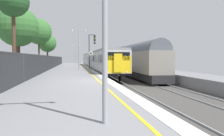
{
  "coord_description": "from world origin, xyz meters",
  "views": [
    {
      "loc": [
        -2.12,
        -15.17,
        1.64
      ],
      "look_at": [
        1.66,
        5.52,
        0.65
      ],
      "focal_mm": 34.04,
      "sensor_mm": 36.0,
      "label": 1
    }
  ],
  "objects_px": {
    "commuter_train_at_platform": "(96,60)",
    "background_tree_centre": "(38,33)",
    "speed_limit_sign": "(91,58)",
    "signal_gantry": "(91,47)",
    "background_tree_left": "(14,3)",
    "platform_lamp_far": "(76,53)",
    "platform_lamp_mid": "(79,46)",
    "background_tree_back": "(18,27)",
    "freight_train_adjacent_track": "(125,59)",
    "background_tree_right": "(47,44)"
  },
  "relations": [
    {
      "from": "commuter_train_at_platform",
      "to": "background_tree_back",
      "type": "height_order",
      "value": "background_tree_back"
    },
    {
      "from": "platform_lamp_mid",
      "to": "background_tree_centre",
      "type": "height_order",
      "value": "background_tree_centre"
    },
    {
      "from": "signal_gantry",
      "to": "background_tree_right",
      "type": "distance_m",
      "value": 12.48
    },
    {
      "from": "freight_train_adjacent_track",
      "to": "background_tree_left",
      "type": "relative_size",
      "value": 3.62
    },
    {
      "from": "background_tree_centre",
      "to": "platform_lamp_far",
      "type": "bearing_deg",
      "value": 66.63
    },
    {
      "from": "background_tree_back",
      "to": "background_tree_left",
      "type": "bearing_deg",
      "value": -80.08
    },
    {
      "from": "platform_lamp_mid",
      "to": "background_tree_left",
      "type": "xyz_separation_m",
      "value": [
        -6.02,
        -9.26,
        3.28
      ]
    },
    {
      "from": "signal_gantry",
      "to": "background_tree_left",
      "type": "distance_m",
      "value": 15.44
    },
    {
      "from": "speed_limit_sign",
      "to": "background_tree_centre",
      "type": "xyz_separation_m",
      "value": [
        -8.32,
        9.99,
        4.42
      ]
    },
    {
      "from": "signal_gantry",
      "to": "platform_lamp_mid",
      "type": "relative_size",
      "value": 0.95
    },
    {
      "from": "freight_train_adjacent_track",
      "to": "background_tree_back",
      "type": "distance_m",
      "value": 16.43
    },
    {
      "from": "background_tree_centre",
      "to": "background_tree_back",
      "type": "bearing_deg",
      "value": -91.3
    },
    {
      "from": "commuter_train_at_platform",
      "to": "background_tree_centre",
      "type": "height_order",
      "value": "background_tree_centre"
    },
    {
      "from": "freight_train_adjacent_track",
      "to": "background_tree_centre",
      "type": "height_order",
      "value": "background_tree_centre"
    },
    {
      "from": "commuter_train_at_platform",
      "to": "freight_train_adjacent_track",
      "type": "distance_m",
      "value": 8.52
    },
    {
      "from": "speed_limit_sign",
      "to": "commuter_train_at_platform",
      "type": "bearing_deg",
      "value": 80.97
    },
    {
      "from": "platform_lamp_far",
      "to": "platform_lamp_mid",
      "type": "bearing_deg",
      "value": -90.0
    },
    {
      "from": "platform_lamp_mid",
      "to": "background_tree_centre",
      "type": "bearing_deg",
      "value": 126.39
    },
    {
      "from": "background_tree_back",
      "to": "freight_train_adjacent_track",
      "type": "bearing_deg",
      "value": 25.3
    },
    {
      "from": "speed_limit_sign",
      "to": "background_tree_right",
      "type": "relative_size",
      "value": 0.41
    },
    {
      "from": "freight_train_adjacent_track",
      "to": "speed_limit_sign",
      "type": "xyz_separation_m",
      "value": [
        -5.85,
        -4.09,
        0.21
      ]
    },
    {
      "from": "commuter_train_at_platform",
      "to": "background_tree_centre",
      "type": "xyz_separation_m",
      "value": [
        -10.17,
        -1.62,
        4.81
      ]
    },
    {
      "from": "platform_lamp_mid",
      "to": "background_tree_left",
      "type": "height_order",
      "value": "background_tree_left"
    },
    {
      "from": "commuter_train_at_platform",
      "to": "background_tree_centre",
      "type": "relative_size",
      "value": 4.93
    },
    {
      "from": "platform_lamp_mid",
      "to": "background_tree_right",
      "type": "distance_m",
      "value": 14.5
    },
    {
      "from": "speed_limit_sign",
      "to": "background_tree_left",
      "type": "xyz_separation_m",
      "value": [
        -7.62,
        -8.4,
        4.94
      ]
    },
    {
      "from": "freight_train_adjacent_track",
      "to": "background_tree_back",
      "type": "relative_size",
      "value": 3.87
    },
    {
      "from": "signal_gantry",
      "to": "platform_lamp_far",
      "type": "distance_m",
      "value": 21.23
    },
    {
      "from": "signal_gantry",
      "to": "background_tree_back",
      "type": "relative_size",
      "value": 0.7
    },
    {
      "from": "commuter_train_at_platform",
      "to": "platform_lamp_mid",
      "type": "height_order",
      "value": "platform_lamp_mid"
    },
    {
      "from": "background_tree_centre",
      "to": "signal_gantry",
      "type": "bearing_deg",
      "value": -32.75
    },
    {
      "from": "background_tree_right",
      "to": "background_tree_back",
      "type": "distance_m",
      "value": 16.91
    },
    {
      "from": "background_tree_centre",
      "to": "speed_limit_sign",
      "type": "bearing_deg",
      "value": -50.19
    },
    {
      "from": "signal_gantry",
      "to": "speed_limit_sign",
      "type": "relative_size",
      "value": 2.06
    },
    {
      "from": "freight_train_adjacent_track",
      "to": "background_tree_centre",
      "type": "xyz_separation_m",
      "value": [
        -14.17,
        5.9,
        4.63
      ]
    },
    {
      "from": "platform_lamp_mid",
      "to": "background_tree_left",
      "type": "bearing_deg",
      "value": -123.04
    },
    {
      "from": "background_tree_left",
      "to": "background_tree_back",
      "type": "relative_size",
      "value": 1.07
    },
    {
      "from": "signal_gantry",
      "to": "background_tree_centre",
      "type": "bearing_deg",
      "value": 147.25
    },
    {
      "from": "freight_train_adjacent_track",
      "to": "background_tree_centre",
      "type": "distance_m",
      "value": 16.03
    },
    {
      "from": "freight_train_adjacent_track",
      "to": "speed_limit_sign",
      "type": "bearing_deg",
      "value": -145.02
    },
    {
      "from": "platform_lamp_far",
      "to": "background_tree_centre",
      "type": "relative_size",
      "value": 0.59
    },
    {
      "from": "platform_lamp_mid",
      "to": "platform_lamp_far",
      "type": "xyz_separation_m",
      "value": [
        0.0,
        24.68,
        -0.31
      ]
    },
    {
      "from": "commuter_train_at_platform",
      "to": "background_tree_back",
      "type": "xyz_separation_m",
      "value": [
        -10.46,
        -14.36,
        3.92
      ]
    },
    {
      "from": "background_tree_right",
      "to": "commuter_train_at_platform",
      "type": "bearing_deg",
      "value": -15.08
    },
    {
      "from": "background_tree_right",
      "to": "platform_lamp_far",
      "type": "bearing_deg",
      "value": 63.07
    },
    {
      "from": "commuter_train_at_platform",
      "to": "speed_limit_sign",
      "type": "xyz_separation_m",
      "value": [
        -1.85,
        -11.61,
        0.39
      ]
    },
    {
      "from": "commuter_train_at_platform",
      "to": "speed_limit_sign",
      "type": "distance_m",
      "value": 11.77
    },
    {
      "from": "signal_gantry",
      "to": "background_tree_back",
      "type": "height_order",
      "value": "background_tree_back"
    },
    {
      "from": "speed_limit_sign",
      "to": "platform_lamp_far",
      "type": "xyz_separation_m",
      "value": [
        -1.6,
        25.54,
        1.35
      ]
    },
    {
      "from": "platform_lamp_far",
      "to": "commuter_train_at_platform",
      "type": "bearing_deg",
      "value": -76.1
    }
  ]
}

